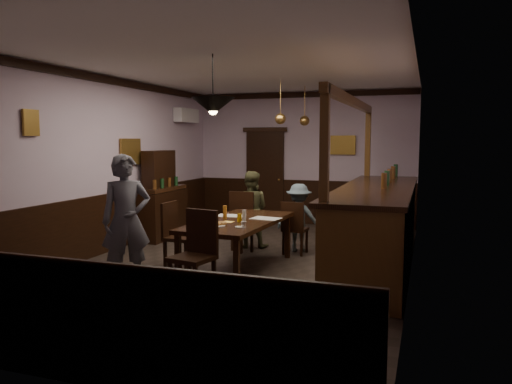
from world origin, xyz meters
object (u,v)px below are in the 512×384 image
at_px(person_seated_left, 250,209).
at_px(pendant_iron, 213,106).
at_px(chair_far_right, 294,226).
at_px(chair_side, 176,232).
at_px(dining_table, 239,224).
at_px(chair_near, 196,250).
at_px(chair_far_left, 244,218).
at_px(pendant_brass_mid, 280,119).
at_px(person_standing, 126,221).
at_px(sideboard, 161,203).
at_px(person_seated_right, 299,218).
at_px(coffee_cup, 244,224).
at_px(bar_counter, 377,224).
at_px(pendant_brass_far, 305,121).
at_px(soda_can, 239,218).

distance_m(person_seated_left, pendant_iron, 2.91).
relative_size(chair_far_right, chair_side, 0.90).
bearing_deg(pendant_iron, dining_table, 87.37).
distance_m(chair_near, chair_side, 1.46).
relative_size(chair_far_left, pendant_brass_mid, 1.28).
bearing_deg(person_standing, chair_far_left, 32.56).
distance_m(chair_far_right, person_seated_left, 0.96).
xyz_separation_m(chair_near, sideboard, (-2.26, 3.12, 0.10)).
bearing_deg(person_seated_right, coffee_cup, 80.22).
bearing_deg(pendant_iron, person_seated_right, 76.53).
distance_m(person_seated_right, bar_counter, 1.50).
bearing_deg(dining_table, person_seated_right, 71.18).
bearing_deg(person_seated_right, chair_side, 45.51).
height_order(person_seated_right, pendant_iron, pendant_iron).
height_order(coffee_cup, pendant_brass_far, pendant_brass_far).
bearing_deg(coffee_cup, soda_can, 120.42).
bearing_deg(chair_near, sideboard, 137.13).
distance_m(chair_far_left, chair_side, 1.54).
bearing_deg(chair_side, pendant_brass_far, -16.91).
bearing_deg(bar_counter, chair_far_right, 166.78).
xyz_separation_m(dining_table, bar_counter, (1.89, 0.93, -0.04)).
distance_m(chair_side, person_standing, 1.10).
distance_m(dining_table, chair_far_right, 1.37).
bearing_deg(person_seated_right, sideboard, -9.18).
bearing_deg(coffee_cup, person_seated_left, 110.05).
distance_m(chair_side, person_seated_right, 2.23).
relative_size(sideboard, pendant_iron, 2.23).
bearing_deg(chair_far_left, pendant_iron, 102.19).
bearing_deg(chair_side, person_seated_right, -39.05).
xyz_separation_m(chair_side, pendant_iron, (0.90, -0.64, 1.80)).
distance_m(chair_near, person_seated_right, 2.90).
distance_m(dining_table, chair_far_left, 1.35).
distance_m(chair_far_left, chair_near, 2.62).
bearing_deg(person_standing, bar_counter, -6.01).
distance_m(chair_far_right, sideboard, 2.88).
bearing_deg(person_seated_left, pendant_iron, 90.92).
bearing_deg(coffee_cup, chair_far_right, 85.89).
bearing_deg(pendant_iron, coffee_cup, 34.84).
bearing_deg(chair_far_right, person_standing, 59.11).
height_order(sideboard, pendant_brass_far, pendant_brass_far).
xyz_separation_m(person_standing, person_seated_right, (1.63, 2.73, -0.28)).
bearing_deg(pendant_brass_far, dining_table, -93.58).
relative_size(person_seated_right, soda_can, 9.75).
bearing_deg(coffee_cup, person_seated_right, 86.43).
relative_size(chair_far_left, chair_near, 0.97).
distance_m(person_standing, soda_can, 1.58).
bearing_deg(dining_table, person_standing, -132.66).
height_order(person_standing, sideboard, person_standing).
distance_m(chair_far_left, person_seated_right, 0.94).
height_order(person_standing, coffee_cup, person_standing).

